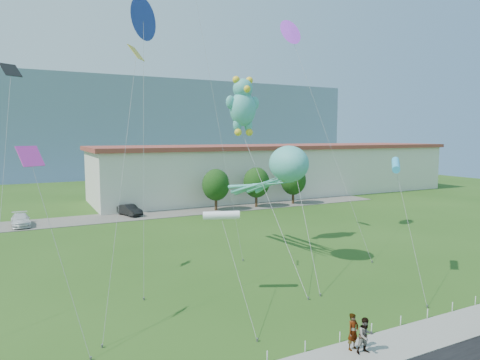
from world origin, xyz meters
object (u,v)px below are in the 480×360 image
warehouse (280,169)px  pedestrian_left (353,332)px  pedestrian_right (365,336)px  parked_car_white (21,220)px  teddy_bear_kite (243,105)px  octopus_kite (278,174)px  parked_car_black (129,210)px

warehouse → pedestrian_left: (-25.06, -46.26, -3.19)m
pedestrian_right → parked_car_white: (-13.88, 37.37, -0.20)m
warehouse → teddy_bear_kite: (-21.12, -27.63, 8.27)m
pedestrian_left → octopus_kite: 15.89m
warehouse → pedestrian_left: size_ratio=36.42×
warehouse → teddy_bear_kite: 35.75m
pedestrian_left → parked_car_black: size_ratio=0.42×
teddy_bear_kite → pedestrian_right: bearing=-100.9°
pedestrian_right → octopus_kite: 16.28m
warehouse → octopus_kite: size_ratio=4.35×
octopus_kite → parked_car_white: bearing=128.7°
warehouse → parked_car_black: warehouse is taller
parked_car_black → teddy_bear_kite: teddy_bear_kite is taller
warehouse → pedestrian_right: bearing=-117.9°
parked_car_white → parked_car_black: parked_car_black is taller
pedestrian_right → parked_car_black: 38.31m
pedestrian_right → parked_car_white: pedestrian_right is taller
parked_car_white → octopus_kite: 29.87m
warehouse → pedestrian_right: 53.04m
octopus_kite → parked_car_black: bearing=105.2°
pedestrian_right → parked_car_black: size_ratio=0.41×
pedestrian_right → parked_car_black: pedestrian_right is taller
warehouse → parked_car_black: bearing=-162.4°
parked_car_black → teddy_bear_kite: bearing=-92.1°
pedestrian_left → parked_car_black: (-1.81, 37.74, -0.22)m
pedestrian_right → teddy_bear_kite: teddy_bear_kite is taller
parked_car_black → warehouse: bearing=-1.3°
parked_car_black → teddy_bear_kite: (5.74, -19.11, 11.67)m
octopus_kite → teddy_bear_kite: bearing=98.8°
pedestrian_right → parked_car_black: (-2.07, 38.26, -0.19)m
parked_car_white → teddy_bear_kite: (17.56, -18.22, 11.68)m
warehouse → parked_car_white: size_ratio=13.56×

